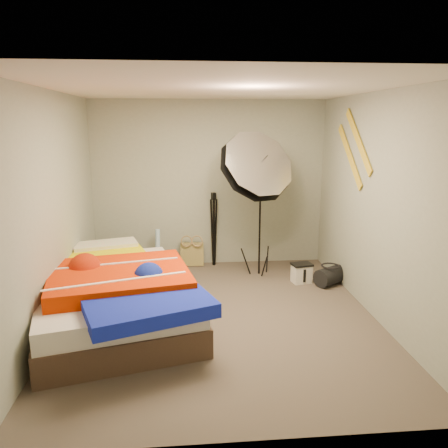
{
  "coord_description": "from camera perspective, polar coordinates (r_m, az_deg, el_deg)",
  "views": [
    {
      "loc": [
        -0.36,
        -4.59,
        2.16
      ],
      "look_at": [
        0.1,
        0.6,
        0.95
      ],
      "focal_mm": 35.0,
      "sensor_mm": 36.0,
      "label": 1
    }
  ],
  "objects": [
    {
      "name": "wall_stripe_upper",
      "position": [
        5.6,
        17.15,
        10.36
      ],
      "size": [
        0.02,
        0.91,
        0.78
      ],
      "primitive_type": "cube",
      "rotation": [
        0.7,
        0.0,
        0.0
      ],
      "color": "gold",
      "rests_on": "wall_right"
    },
    {
      "name": "wall_right",
      "position": [
        5.13,
        19.32,
        2.12
      ],
      "size": [
        0.0,
        4.0,
        4.0
      ],
      "primitive_type": "plane",
      "rotation": [
        1.57,
        0.0,
        -1.57
      ],
      "color": "#949C8D",
      "rests_on": "floor"
    },
    {
      "name": "wall_front",
      "position": [
        2.77,
        2.72,
        -6.17
      ],
      "size": [
        3.5,
        0.0,
        3.5
      ],
      "primitive_type": "plane",
      "rotation": [
        -1.57,
        0.0,
        0.0
      ],
      "color": "#949C8D",
      "rests_on": "floor"
    },
    {
      "name": "photo_umbrella",
      "position": [
        5.93,
        3.98,
        7.23
      ],
      "size": [
        1.14,
        1.04,
        2.17
      ],
      "color": "black",
      "rests_on": "floor"
    },
    {
      "name": "ceiling",
      "position": [
        4.61,
        -0.6,
        17.3
      ],
      "size": [
        4.0,
        4.0,
        0.0
      ],
      "primitive_type": "plane",
      "rotation": [
        3.14,
        0.0,
        0.0
      ],
      "color": "silver",
      "rests_on": "wall_back"
    },
    {
      "name": "floor",
      "position": [
        5.09,
        -0.54,
        -12.06
      ],
      "size": [
        4.0,
        4.0,
        0.0
      ],
      "primitive_type": "plane",
      "color": "brown",
      "rests_on": "ground"
    },
    {
      "name": "wall_back",
      "position": [
        6.66,
        -1.93,
        5.23
      ],
      "size": [
        3.5,
        0.0,
        3.5
      ],
      "primitive_type": "plane",
      "rotation": [
        1.57,
        0.0,
        0.0
      ],
      "color": "#949C8D",
      "rests_on": "floor"
    },
    {
      "name": "camera_tripod",
      "position": [
        6.66,
        -1.34,
        -0.0
      ],
      "size": [
        0.08,
        0.08,
        1.14
      ],
      "color": "black",
      "rests_on": "floor"
    },
    {
      "name": "duffel_bag",
      "position": [
        6.15,
        13.66,
        -6.63
      ],
      "size": [
        0.48,
        0.43,
        0.25
      ],
      "primitive_type": "cylinder",
      "rotation": [
        0.0,
        1.57,
        0.57
      ],
      "color": "black",
      "rests_on": "floor"
    },
    {
      "name": "camera_case",
      "position": [
        6.16,
        10.09,
        -6.41
      ],
      "size": [
        0.28,
        0.22,
        0.25
      ],
      "primitive_type": "cube",
      "rotation": [
        0.0,
        0.0,
        0.19
      ],
      "color": "silver",
      "rests_on": "floor"
    },
    {
      "name": "wall_left",
      "position": [
        4.88,
        -21.52,
        1.4
      ],
      "size": [
        0.0,
        4.0,
        4.0
      ],
      "primitive_type": "plane",
      "rotation": [
        1.57,
        0.0,
        1.57
      ],
      "color": "#949C8D",
      "rests_on": "floor"
    },
    {
      "name": "wrapping_roll",
      "position": [
        6.62,
        -8.64,
        -3.32
      ],
      "size": [
        0.08,
        0.18,
        0.62
      ],
      "primitive_type": "cylinder",
      "rotation": [
        -0.17,
        0.0,
        -0.07
      ],
      "color": "#5297CE",
      "rests_on": "floor"
    },
    {
      "name": "tote_bag",
      "position": [
        6.79,
        -4.18,
        -3.94
      ],
      "size": [
        0.36,
        0.17,
        0.37
      ],
      "primitive_type": "cube",
      "rotation": [
        -0.14,
        0.0,
        -0.05
      ],
      "color": "#A29453",
      "rests_on": "floor"
    },
    {
      "name": "bed",
      "position": [
        5.0,
        -14.12,
        -8.81
      ],
      "size": [
        2.15,
        2.66,
        0.66
      ],
      "color": "#473327",
      "rests_on": "floor"
    },
    {
      "name": "wall_stripe_lower",
      "position": [
        5.84,
        16.1,
        8.55
      ],
      "size": [
        0.02,
        0.91,
        0.78
      ],
      "primitive_type": "cube",
      "rotation": [
        0.7,
        0.0,
        0.0
      ],
      "color": "gold",
      "rests_on": "wall_right"
    }
  ]
}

